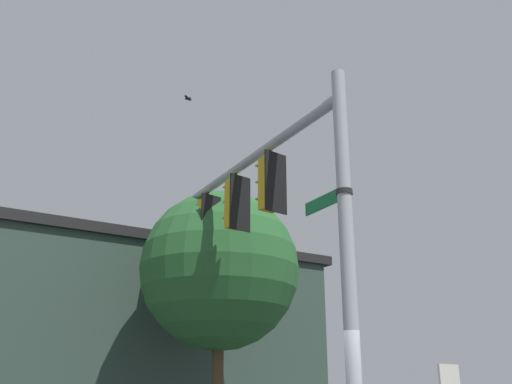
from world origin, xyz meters
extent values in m
cylinder|color=#ADB2B7|center=(0.00, 0.00, 3.38)|extent=(0.23, 0.23, 6.77)
cylinder|color=#ADB2B7|center=(0.74, 3.97, 6.29)|extent=(1.69, 7.97, 0.21)
cylinder|color=black|center=(0.42, 2.24, 6.09)|extent=(0.08, 0.08, 0.18)
cube|color=gold|center=(0.42, 2.24, 5.48)|extent=(0.36, 0.30, 1.05)
sphere|color=#590F0F|center=(0.42, 2.43, 5.83)|extent=(0.22, 0.22, 0.22)
cube|color=gold|center=(0.42, 2.45, 5.93)|extent=(0.24, 0.20, 0.03)
sphere|color=yellow|center=(0.42, 2.43, 5.48)|extent=(0.22, 0.22, 0.22)
cube|color=gold|center=(0.42, 2.45, 5.58)|extent=(0.24, 0.20, 0.03)
sphere|color=#0F4C19|center=(0.42, 2.43, 5.13)|extent=(0.22, 0.22, 0.22)
cube|color=gold|center=(0.42, 2.45, 5.23)|extent=(0.24, 0.20, 0.03)
cube|color=black|center=(0.42, 2.07, 5.48)|extent=(0.54, 0.03, 1.22)
cylinder|color=black|center=(0.69, 3.68, 6.09)|extent=(0.08, 0.08, 0.18)
cube|color=gold|center=(0.69, 3.68, 5.48)|extent=(0.36, 0.30, 1.05)
sphere|color=#590F0F|center=(0.69, 3.87, 5.83)|extent=(0.22, 0.22, 0.22)
cube|color=gold|center=(0.69, 3.89, 5.93)|extent=(0.24, 0.20, 0.03)
sphere|color=yellow|center=(0.69, 3.87, 5.48)|extent=(0.22, 0.22, 0.22)
cube|color=gold|center=(0.69, 3.89, 5.58)|extent=(0.24, 0.20, 0.03)
sphere|color=#0F4C19|center=(0.69, 3.87, 5.13)|extent=(0.22, 0.22, 0.22)
cube|color=gold|center=(0.69, 3.89, 5.23)|extent=(0.24, 0.20, 0.03)
cube|color=black|center=(0.69, 3.51, 5.48)|extent=(0.54, 0.03, 1.22)
cylinder|color=black|center=(0.96, 5.12, 6.09)|extent=(0.08, 0.08, 0.18)
cube|color=gold|center=(0.96, 5.12, 5.48)|extent=(0.36, 0.30, 1.05)
sphere|color=#590F0F|center=(0.96, 5.31, 5.83)|extent=(0.22, 0.22, 0.22)
cube|color=gold|center=(0.96, 5.33, 5.93)|extent=(0.24, 0.20, 0.03)
sphere|color=yellow|center=(0.96, 5.31, 5.48)|extent=(0.22, 0.22, 0.22)
cube|color=gold|center=(0.96, 5.33, 5.58)|extent=(0.24, 0.20, 0.03)
sphere|color=#0F4C19|center=(0.96, 5.31, 5.13)|extent=(0.22, 0.22, 0.22)
cube|color=gold|center=(0.96, 5.33, 5.23)|extent=(0.24, 0.20, 0.03)
cube|color=black|center=(0.96, 4.95, 5.48)|extent=(0.54, 0.03, 1.22)
cylinder|color=black|center=(1.23, 6.57, 6.09)|extent=(0.08, 0.08, 0.18)
cube|color=gold|center=(1.23, 6.57, 5.48)|extent=(0.36, 0.30, 1.05)
sphere|color=#590F0F|center=(1.23, 6.76, 5.83)|extent=(0.22, 0.22, 0.22)
cube|color=gold|center=(1.23, 6.78, 5.93)|extent=(0.24, 0.20, 0.03)
sphere|color=yellow|center=(1.23, 6.76, 5.48)|extent=(0.22, 0.22, 0.22)
cube|color=gold|center=(1.23, 6.78, 5.58)|extent=(0.24, 0.20, 0.03)
sphere|color=#0F4C19|center=(1.23, 6.76, 5.13)|extent=(0.22, 0.22, 0.22)
cube|color=gold|center=(1.23, 6.78, 5.23)|extent=(0.24, 0.20, 0.03)
cube|color=black|center=(1.23, 6.40, 5.48)|extent=(0.54, 0.03, 1.22)
cube|color=#147238|center=(0.11, 0.59, 4.62)|extent=(0.20, 0.92, 0.22)
cube|color=white|center=(0.11, 0.59, 4.62)|extent=(0.18, 0.92, 0.04)
cylinder|color=#262626|center=(0.00, 0.00, 4.62)|extent=(0.27, 0.27, 0.08)
ellipsoid|color=black|center=(1.96, 7.75, 10.16)|extent=(0.17, 0.23, 0.07)
cube|color=black|center=(1.98, 7.76, 10.17)|extent=(0.30, 0.20, 0.06)
cube|color=black|center=(1.95, 7.74, 10.17)|extent=(0.31, 0.20, 0.04)
cube|color=#33473D|center=(1.68, 12.08, 2.91)|extent=(14.07, 8.44, 5.81)
cube|color=maroon|center=(2.18, 15.68, 3.20)|extent=(11.97, 2.64, 0.30)
cube|color=black|center=(1.68, 12.08, 5.96)|extent=(14.63, 8.78, 0.30)
sphere|color=#28602D|center=(2.10, 6.12, 4.63)|extent=(4.04, 4.04, 4.04)
camera|label=1|loc=(-6.57, -5.70, 1.64)|focal=40.71mm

